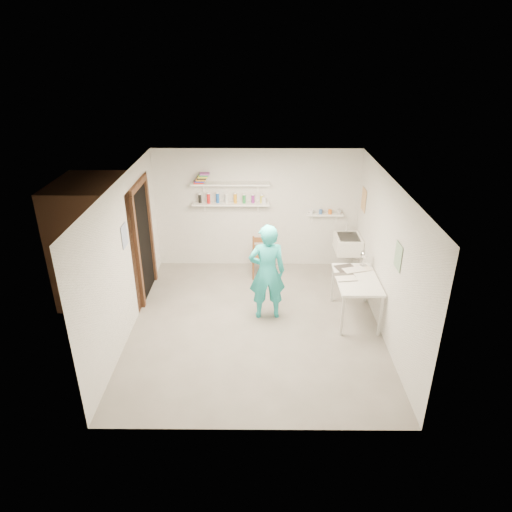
{
  "coord_description": "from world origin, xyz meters",
  "views": [
    {
      "loc": [
        0.05,
        -6.3,
        4.22
      ],
      "look_at": [
        0.0,
        0.4,
        1.05
      ],
      "focal_mm": 32.0,
      "sensor_mm": 36.0,
      "label": 1
    }
  ],
  "objects_px": {
    "desk_lamp": "(364,254)",
    "wall_clock": "(268,251)",
    "belfast_sink": "(348,244)",
    "man": "(267,272)",
    "wooden_chair": "(261,258)",
    "work_table": "(355,298)"
  },
  "relations": [
    {
      "from": "wall_clock",
      "to": "desk_lamp",
      "type": "bearing_deg",
      "value": 1.14
    },
    {
      "from": "belfast_sink",
      "to": "wall_clock",
      "type": "relative_size",
      "value": 2.02
    },
    {
      "from": "man",
      "to": "desk_lamp",
      "type": "distance_m",
      "value": 1.7
    },
    {
      "from": "belfast_sink",
      "to": "wall_clock",
      "type": "xyz_separation_m",
      "value": [
        -1.55,
        -1.22,
        0.4
      ]
    },
    {
      "from": "desk_lamp",
      "to": "man",
      "type": "bearing_deg",
      "value": -166.07
    },
    {
      "from": "man",
      "to": "desk_lamp",
      "type": "bearing_deg",
      "value": -171.56
    },
    {
      "from": "work_table",
      "to": "desk_lamp",
      "type": "xyz_separation_m",
      "value": [
        0.18,
        0.44,
        0.59
      ]
    },
    {
      "from": "belfast_sink",
      "to": "work_table",
      "type": "relative_size",
      "value": 0.54
    },
    {
      "from": "man",
      "to": "desk_lamp",
      "type": "relative_size",
      "value": 11.88
    },
    {
      "from": "desk_lamp",
      "to": "belfast_sink",
      "type": "bearing_deg",
      "value": 94.06
    },
    {
      "from": "belfast_sink",
      "to": "work_table",
      "type": "bearing_deg",
      "value": -94.25
    },
    {
      "from": "wooden_chair",
      "to": "wall_clock",
      "type": "bearing_deg",
      "value": -84.92
    },
    {
      "from": "work_table",
      "to": "man",
      "type": "bearing_deg",
      "value": 178.53
    },
    {
      "from": "desk_lamp",
      "to": "work_table",
      "type": "bearing_deg",
      "value": -112.42
    },
    {
      "from": "wooden_chair",
      "to": "desk_lamp",
      "type": "height_order",
      "value": "desk_lamp"
    },
    {
      "from": "belfast_sink",
      "to": "desk_lamp",
      "type": "bearing_deg",
      "value": -85.94
    },
    {
      "from": "wooden_chair",
      "to": "work_table",
      "type": "bearing_deg",
      "value": -43.44
    },
    {
      "from": "wooden_chair",
      "to": "desk_lamp",
      "type": "bearing_deg",
      "value": -30.51
    },
    {
      "from": "desk_lamp",
      "to": "wall_clock",
      "type": "bearing_deg",
      "value": -173.37
    },
    {
      "from": "belfast_sink",
      "to": "desk_lamp",
      "type": "xyz_separation_m",
      "value": [
        0.07,
        -1.04,
        0.26
      ]
    },
    {
      "from": "wooden_chair",
      "to": "work_table",
      "type": "height_order",
      "value": "wooden_chair"
    },
    {
      "from": "man",
      "to": "desk_lamp",
      "type": "height_order",
      "value": "man"
    }
  ]
}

